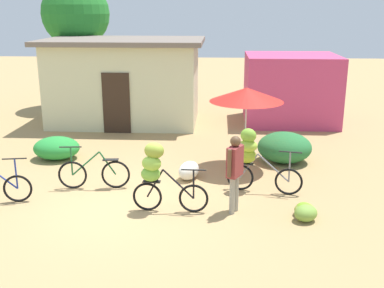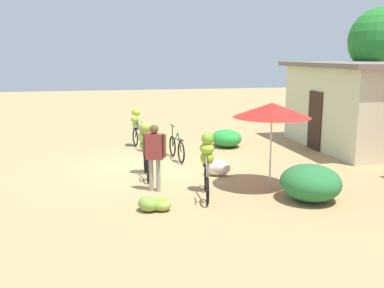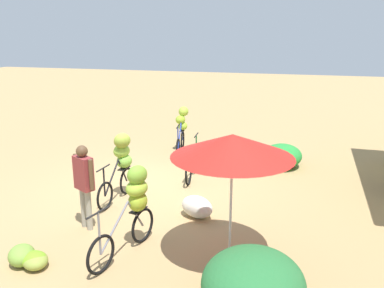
{
  "view_description": "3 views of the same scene",
  "coord_description": "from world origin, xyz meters",
  "px_view_note": "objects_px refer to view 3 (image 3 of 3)",
  "views": [
    {
      "loc": [
        1.88,
        -9.07,
        4.05
      ],
      "look_at": [
        1.25,
        1.5,
        0.93
      ],
      "focal_mm": 43.73,
      "sensor_mm": 36.0,
      "label": 1
    },
    {
      "loc": [
        12.66,
        -1.6,
        3.23
      ],
      "look_at": [
        0.71,
        1.02,
        0.81
      ],
      "focal_mm": 42.35,
      "sensor_mm": 36.0,
      "label": 2
    },
    {
      "loc": [
        8.2,
        3.64,
        3.53
      ],
      "look_at": [
        -0.23,
        1.1,
        1.11
      ],
      "focal_mm": 37.29,
      "sensor_mm": 36.0,
      "label": 3
    }
  ],
  "objects_px": {
    "produce_sack": "(197,207)",
    "bicycle_by_shop": "(133,202)",
    "bicycle_center_loaded": "(121,160)",
    "bicycle_near_pile": "(193,164)",
    "banana_pile_on_ground": "(29,258)",
    "person_vendor": "(84,179)",
    "bicycle_leftmost": "(182,126)",
    "market_umbrella": "(232,146)"
  },
  "relations": [
    {
      "from": "produce_sack",
      "to": "bicycle_by_shop",
      "type": "bearing_deg",
      "value": -24.53
    },
    {
      "from": "bicycle_center_loaded",
      "to": "produce_sack",
      "type": "distance_m",
      "value": 2.07
    },
    {
      "from": "bicycle_near_pile",
      "to": "banana_pile_on_ground",
      "type": "bearing_deg",
      "value": -15.87
    },
    {
      "from": "bicycle_by_shop",
      "to": "person_vendor",
      "type": "distance_m",
      "value": 1.26
    },
    {
      "from": "bicycle_leftmost",
      "to": "bicycle_center_loaded",
      "type": "relative_size",
      "value": 1.04
    },
    {
      "from": "market_umbrella",
      "to": "bicycle_center_loaded",
      "type": "distance_m",
      "value": 3.58
    },
    {
      "from": "banana_pile_on_ground",
      "to": "person_vendor",
      "type": "distance_m",
      "value": 1.66
    },
    {
      "from": "bicycle_leftmost",
      "to": "banana_pile_on_ground",
      "type": "xyz_separation_m",
      "value": [
        6.82,
        -0.29,
        -0.66
      ]
    },
    {
      "from": "bicycle_leftmost",
      "to": "banana_pile_on_ground",
      "type": "bearing_deg",
      "value": -2.44
    },
    {
      "from": "banana_pile_on_ground",
      "to": "market_umbrella",
      "type": "bearing_deg",
      "value": 109.57
    },
    {
      "from": "produce_sack",
      "to": "person_vendor",
      "type": "bearing_deg",
      "value": -60.62
    },
    {
      "from": "bicycle_by_shop",
      "to": "produce_sack",
      "type": "relative_size",
      "value": 2.41
    },
    {
      "from": "bicycle_by_shop",
      "to": "produce_sack",
      "type": "bearing_deg",
      "value": 155.47
    },
    {
      "from": "bicycle_near_pile",
      "to": "bicycle_by_shop",
      "type": "relative_size",
      "value": 0.98
    },
    {
      "from": "bicycle_leftmost",
      "to": "person_vendor",
      "type": "height_order",
      "value": "person_vendor"
    },
    {
      "from": "produce_sack",
      "to": "person_vendor",
      "type": "distance_m",
      "value": 2.26
    },
    {
      "from": "bicycle_leftmost",
      "to": "produce_sack",
      "type": "relative_size",
      "value": 2.32
    },
    {
      "from": "bicycle_leftmost",
      "to": "person_vendor",
      "type": "xyz_separation_m",
      "value": [
        5.41,
        -0.1,
        0.18
      ]
    },
    {
      "from": "bicycle_center_loaded",
      "to": "person_vendor",
      "type": "xyz_separation_m",
      "value": [
        1.56,
        0.04,
        0.12
      ]
    },
    {
      "from": "bicycle_center_loaded",
      "to": "person_vendor",
      "type": "bearing_deg",
      "value": 1.36
    },
    {
      "from": "bicycle_by_shop",
      "to": "bicycle_leftmost",
      "type": "bearing_deg",
      "value": -169.54
    },
    {
      "from": "bicycle_center_loaded",
      "to": "bicycle_by_shop",
      "type": "height_order",
      "value": "bicycle_by_shop"
    },
    {
      "from": "bicycle_near_pile",
      "to": "bicycle_center_loaded",
      "type": "relative_size",
      "value": 1.05
    },
    {
      "from": "bicycle_by_shop",
      "to": "produce_sack",
      "type": "distance_m",
      "value": 1.74
    },
    {
      "from": "bicycle_center_loaded",
      "to": "banana_pile_on_ground",
      "type": "xyz_separation_m",
      "value": [
        2.97,
        -0.15,
        -0.73
      ]
    },
    {
      "from": "person_vendor",
      "to": "bicycle_center_loaded",
      "type": "bearing_deg",
      "value": -178.64
    },
    {
      "from": "person_vendor",
      "to": "bicycle_near_pile",
      "type": "bearing_deg",
      "value": 160.62
    },
    {
      "from": "market_umbrella",
      "to": "produce_sack",
      "type": "height_order",
      "value": "market_umbrella"
    },
    {
      "from": "market_umbrella",
      "to": "bicycle_center_loaded",
      "type": "height_order",
      "value": "market_umbrella"
    },
    {
      "from": "produce_sack",
      "to": "person_vendor",
      "type": "relative_size",
      "value": 0.43
    },
    {
      "from": "banana_pile_on_ground",
      "to": "produce_sack",
      "type": "bearing_deg",
      "value": 140.27
    },
    {
      "from": "banana_pile_on_ground",
      "to": "person_vendor",
      "type": "xyz_separation_m",
      "value": [
        -1.41,
        0.19,
        0.84
      ]
    },
    {
      "from": "market_umbrella",
      "to": "banana_pile_on_ground",
      "type": "bearing_deg",
      "value": -70.43
    },
    {
      "from": "bicycle_leftmost",
      "to": "bicycle_near_pile",
      "type": "relative_size",
      "value": 0.99
    },
    {
      "from": "market_umbrella",
      "to": "bicycle_by_shop",
      "type": "bearing_deg",
      "value": -87.14
    },
    {
      "from": "bicycle_center_loaded",
      "to": "produce_sack",
      "type": "xyz_separation_m",
      "value": [
        0.52,
        1.89,
        -0.65
      ]
    },
    {
      "from": "banana_pile_on_ground",
      "to": "bicycle_center_loaded",
      "type": "bearing_deg",
      "value": 177.13
    },
    {
      "from": "bicycle_leftmost",
      "to": "produce_sack",
      "type": "height_order",
      "value": "bicycle_leftmost"
    },
    {
      "from": "market_umbrella",
      "to": "bicycle_leftmost",
      "type": "bearing_deg",
      "value": -154.91
    },
    {
      "from": "market_umbrella",
      "to": "bicycle_center_loaded",
      "type": "xyz_separation_m",
      "value": [
        -1.91,
        -2.84,
        -1.06
      ]
    },
    {
      "from": "bicycle_by_shop",
      "to": "market_umbrella",
      "type": "bearing_deg",
      "value": 92.86
    },
    {
      "from": "bicycle_near_pile",
      "to": "bicycle_by_shop",
      "type": "xyz_separation_m",
      "value": [
        3.62,
        0.06,
        0.49
      ]
    }
  ]
}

